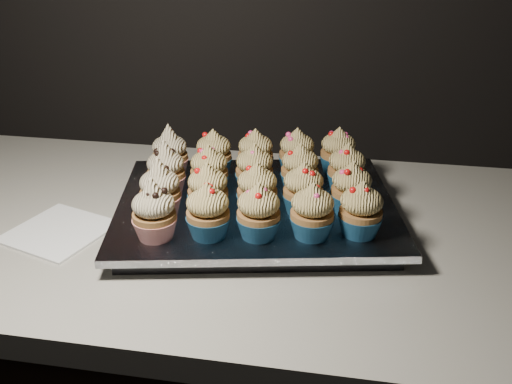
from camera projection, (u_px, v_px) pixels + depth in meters
worktop at (214, 230)px, 0.94m from camera, size 2.44×0.64×0.04m
napkin at (59, 232)px, 0.89m from camera, size 0.17×0.17×0.00m
baking_tray at (256, 214)px, 0.93m from camera, size 0.46×0.38×0.02m
foil_lining at (256, 204)px, 0.92m from camera, size 0.50×0.42×0.01m
cupcake_0 at (154, 212)px, 0.80m from camera, size 0.06×0.06×0.10m
cupcake_1 at (208, 212)px, 0.80m from camera, size 0.06×0.06×0.08m
cupcake_2 at (259, 213)px, 0.80m from camera, size 0.06×0.06×0.08m
cupcake_3 at (312, 212)px, 0.80m from camera, size 0.06×0.06×0.08m
cupcake_4 at (361, 211)px, 0.81m from camera, size 0.06×0.06×0.08m
cupcake_5 at (160, 190)px, 0.86m from camera, size 0.06×0.06×0.10m
cupcake_6 at (208, 191)px, 0.86m from camera, size 0.06×0.06×0.08m
cupcake_7 at (257, 190)px, 0.86m from camera, size 0.06×0.06×0.08m
cupcake_8 at (303, 190)px, 0.87m from camera, size 0.06×0.06×0.08m
cupcake_9 at (351, 189)px, 0.87m from camera, size 0.06×0.06×0.08m
cupcake_10 at (166, 171)px, 0.93m from camera, size 0.06×0.06×0.10m
cupcake_11 at (209, 171)px, 0.93m from camera, size 0.06×0.06×0.08m
cupcake_12 at (254, 170)px, 0.93m from camera, size 0.06×0.06×0.08m
cupcake_13 at (300, 169)px, 0.94m from camera, size 0.06×0.06×0.08m
cupcake_14 at (347, 169)px, 0.94m from camera, size 0.06×0.06×0.08m
cupcake_15 at (170, 153)px, 0.99m from camera, size 0.06×0.06×0.10m
cupcake_16 at (214, 154)px, 0.99m from camera, size 0.06×0.06×0.08m
cupcake_17 at (255, 154)px, 1.00m from camera, size 0.06×0.06×0.08m
cupcake_18 at (297, 153)px, 1.00m from camera, size 0.06×0.06×0.08m
cupcake_19 at (338, 152)px, 1.00m from camera, size 0.06×0.06×0.08m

